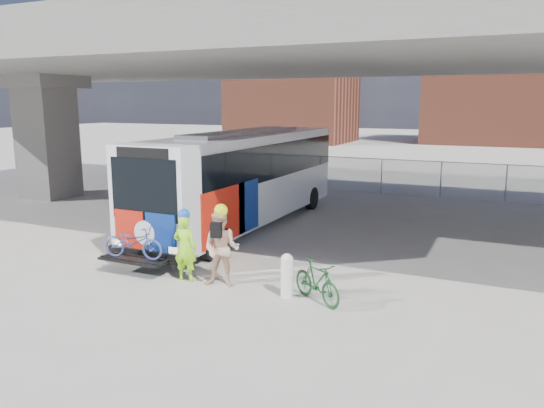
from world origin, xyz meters
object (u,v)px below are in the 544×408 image
Objects in this scene: cyclist_hivis at (185,246)px; cyclist_tan at (222,248)px; bollard at (287,274)px; bike_parked at (317,282)px; bus at (245,172)px.

cyclist_hivis is 1.13m from cyclist_tan.
bollard is 0.79m from bike_parked.
cyclist_tan is 1.29× the size of bike_parked.
bike_parked is at bearing -50.09° from bus.
cyclist_tan reaches higher than cyclist_hivis.
cyclist_hivis is 3.78m from bike_parked.
bollard reaches higher than bike_parked.
cyclist_tan is at bearing 122.23° from bike_parked.
bus is at bearing 72.10° from bike_parked.
bike_parked is (5.29, -6.32, -1.59)m from bus.
bus is 6.94m from cyclist_tan.
bollard is at bearing -54.54° from bus.
cyclist_tan is (2.66, -6.32, -1.07)m from bus.
bike_parked is at bearing -12.76° from cyclist_tan.
bus is at bearing 100.05° from cyclist_tan.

